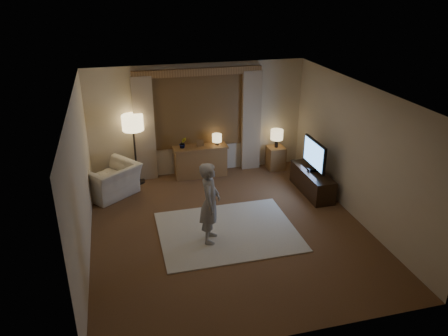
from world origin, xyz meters
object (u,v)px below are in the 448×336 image
object	(u,v)px
tv_stand	(312,182)
person	(210,203)
sideboard	(201,162)
armchair	(111,180)
side_table	(276,158)

from	to	relation	value
tv_stand	person	bearing A→B (deg)	-152.78
sideboard	armchair	size ratio (longest dim) A/B	1.12
side_table	tv_stand	xyz separation A→B (m)	(0.31, -1.41, -0.03)
sideboard	armchair	world-z (taller)	sideboard
tv_stand	person	size ratio (longest dim) A/B	0.94
sideboard	tv_stand	size ratio (longest dim) A/B	0.86
side_table	person	distance (m)	3.57
side_table	armchair	bearing A→B (deg)	-173.19
tv_stand	person	distance (m)	2.93
sideboard	person	size ratio (longest dim) A/B	0.81
side_table	person	bearing A→B (deg)	-129.55
sideboard	tv_stand	bearing A→B (deg)	-33.89
sideboard	side_table	bearing A→B (deg)	-1.54
person	side_table	bearing A→B (deg)	-20.15
side_table	tv_stand	distance (m)	1.44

